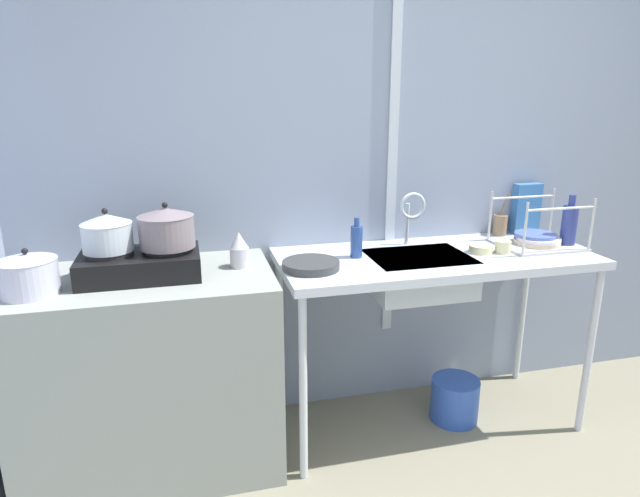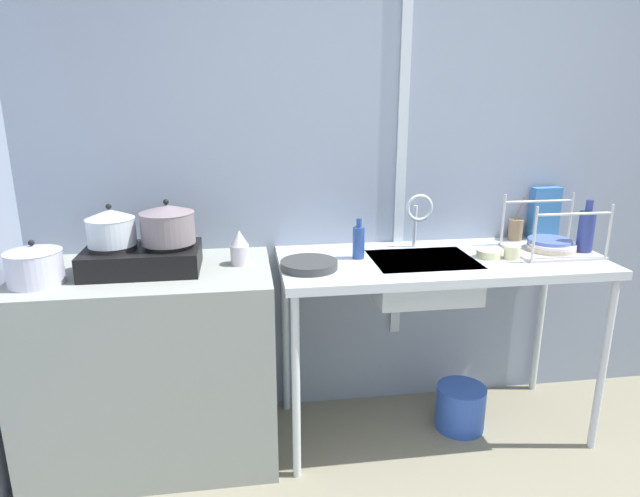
{
  "view_description": "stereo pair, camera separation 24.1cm",
  "coord_description": "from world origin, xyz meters",
  "px_view_note": "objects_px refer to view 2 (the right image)",
  "views": [
    {
      "loc": [
        -1.19,
        -0.88,
        1.63
      ],
      "look_at": [
        -0.62,
        1.38,
        0.97
      ],
      "focal_mm": 30.39,
      "sensor_mm": 36.0,
      "label": 1
    },
    {
      "loc": [
        -0.96,
        -0.92,
        1.63
      ],
      "look_at": [
        -0.62,
        1.38,
        0.97
      ],
      "focal_mm": 30.39,
      "sensor_mm": 36.0,
      "label": 2
    }
  ],
  "objects_px": {
    "stove": "(143,258)",
    "cereal_box": "(544,213)",
    "bottle_by_rack": "(586,231)",
    "pot_on_left_burner": "(111,227)",
    "percolator": "(240,248)",
    "sink_basin": "(422,277)",
    "faucet": "(419,212)",
    "small_bowl_on_drainboard": "(489,254)",
    "cup_by_rack": "(512,252)",
    "pot_on_right_burner": "(168,224)",
    "pot_beside_stove": "(35,265)",
    "bottle_by_sink": "(359,242)",
    "dish_rack": "(551,245)",
    "frying_pan": "(309,265)",
    "bucket_on_floor": "(460,407)",
    "utensil_jar": "(515,229)"
  },
  "relations": [
    {
      "from": "bottle_by_rack",
      "to": "bottle_by_sink",
      "type": "bearing_deg",
      "value": 175.65
    },
    {
      "from": "sink_basin",
      "to": "bottle_by_sink",
      "type": "xyz_separation_m",
      "value": [
        -0.29,
        0.06,
        0.17
      ]
    },
    {
      "from": "pot_beside_stove",
      "to": "pot_on_left_burner",
      "type": "bearing_deg",
      "value": 21.96
    },
    {
      "from": "cup_by_rack",
      "to": "bucket_on_floor",
      "type": "height_order",
      "value": "cup_by_rack"
    },
    {
      "from": "pot_on_right_burner",
      "to": "cup_by_rack",
      "type": "bearing_deg",
      "value": -2.01
    },
    {
      "from": "cup_by_rack",
      "to": "utensil_jar",
      "type": "distance_m",
      "value": 0.36
    },
    {
      "from": "cereal_box",
      "to": "bottle_by_rack",
      "type": "bearing_deg",
      "value": -83.25
    },
    {
      "from": "dish_rack",
      "to": "pot_on_left_burner",
      "type": "bearing_deg",
      "value": -179.61
    },
    {
      "from": "dish_rack",
      "to": "cereal_box",
      "type": "xyz_separation_m",
      "value": [
        0.1,
        0.25,
        0.1
      ]
    },
    {
      "from": "frying_pan",
      "to": "bottle_by_rack",
      "type": "bearing_deg",
      "value": 1.75
    },
    {
      "from": "percolator",
      "to": "faucet",
      "type": "bearing_deg",
      "value": 8.26
    },
    {
      "from": "pot_beside_stove",
      "to": "cereal_box",
      "type": "bearing_deg",
      "value": 8.95
    },
    {
      "from": "utensil_jar",
      "to": "frying_pan",
      "type": "bearing_deg",
      "value": -163.82
    },
    {
      "from": "faucet",
      "to": "dish_rack",
      "type": "xyz_separation_m",
      "value": [
        0.62,
        -0.15,
        -0.15
      ]
    },
    {
      "from": "faucet",
      "to": "small_bowl_on_drainboard",
      "type": "distance_m",
      "value": 0.38
    },
    {
      "from": "bottle_by_rack",
      "to": "percolator",
      "type": "bearing_deg",
      "value": 177.64
    },
    {
      "from": "bucket_on_floor",
      "to": "pot_on_right_burner",
      "type": "bearing_deg",
      "value": 178.89
    },
    {
      "from": "pot_on_left_burner",
      "to": "small_bowl_on_drainboard",
      "type": "xyz_separation_m",
      "value": [
        1.68,
        -0.02,
        -0.18
      ]
    },
    {
      "from": "bottle_by_sink",
      "to": "bottle_by_rack",
      "type": "relative_size",
      "value": 0.73
    },
    {
      "from": "stove",
      "to": "pot_on_left_burner",
      "type": "bearing_deg",
      "value": 180.0
    },
    {
      "from": "stove",
      "to": "sink_basin",
      "type": "bearing_deg",
      "value": -0.3
    },
    {
      "from": "cereal_box",
      "to": "bottle_by_sink",
      "type": "bearing_deg",
      "value": -170.37
    },
    {
      "from": "utensil_jar",
      "to": "bottle_by_rack",
      "type": "bearing_deg",
      "value": -55.0
    },
    {
      "from": "faucet",
      "to": "frying_pan",
      "type": "distance_m",
      "value": 0.63
    },
    {
      "from": "pot_on_left_burner",
      "to": "utensil_jar",
      "type": "height_order",
      "value": "pot_on_left_burner"
    },
    {
      "from": "sink_basin",
      "to": "dish_rack",
      "type": "relative_size",
      "value": 1.23
    },
    {
      "from": "percolator",
      "to": "dish_rack",
      "type": "height_order",
      "value": "dish_rack"
    },
    {
      "from": "bucket_on_floor",
      "to": "percolator",
      "type": "bearing_deg",
      "value": 176.66
    },
    {
      "from": "frying_pan",
      "to": "small_bowl_on_drainboard",
      "type": "height_order",
      "value": "same"
    },
    {
      "from": "pot_on_left_burner",
      "to": "cereal_box",
      "type": "relative_size",
      "value": 0.74
    },
    {
      "from": "pot_beside_stove",
      "to": "percolator",
      "type": "distance_m",
      "value": 0.82
    },
    {
      "from": "sink_basin",
      "to": "frying_pan",
      "type": "distance_m",
      "value": 0.55
    },
    {
      "from": "dish_rack",
      "to": "bucket_on_floor",
      "type": "xyz_separation_m",
      "value": [
        -0.41,
        -0.04,
        -0.82
      ]
    },
    {
      "from": "faucet",
      "to": "utensil_jar",
      "type": "xyz_separation_m",
      "value": [
        0.56,
        0.09,
        -0.13
      ]
    },
    {
      "from": "percolator",
      "to": "sink_basin",
      "type": "xyz_separation_m",
      "value": [
        0.84,
        -0.04,
        -0.17
      ]
    },
    {
      "from": "cereal_box",
      "to": "utensil_jar",
      "type": "xyz_separation_m",
      "value": [
        -0.16,
        -0.01,
        -0.08
      ]
    },
    {
      "from": "pot_on_right_burner",
      "to": "frying_pan",
      "type": "height_order",
      "value": "pot_on_right_burner"
    },
    {
      "from": "stove",
      "to": "cereal_box",
      "type": "relative_size",
      "value": 1.78
    },
    {
      "from": "pot_on_right_burner",
      "to": "bottle_by_rack",
      "type": "xyz_separation_m",
      "value": [
        1.92,
        -0.03,
        -0.09
      ]
    },
    {
      "from": "percolator",
      "to": "bucket_on_floor",
      "type": "relative_size",
      "value": 0.64
    },
    {
      "from": "cereal_box",
      "to": "bucket_on_floor",
      "type": "bearing_deg",
      "value": -152.32
    },
    {
      "from": "pot_beside_stove",
      "to": "frying_pan",
      "type": "height_order",
      "value": "pot_beside_stove"
    },
    {
      "from": "frying_pan",
      "to": "utensil_jar",
      "type": "bearing_deg",
      "value": 16.18
    },
    {
      "from": "dish_rack",
      "to": "small_bowl_on_drainboard",
      "type": "relative_size",
      "value": 3.36
    },
    {
      "from": "bottle_by_rack",
      "to": "cereal_box",
      "type": "relative_size",
      "value": 0.96
    },
    {
      "from": "bottle_by_sink",
      "to": "bucket_on_floor",
      "type": "xyz_separation_m",
      "value": [
        0.53,
        -0.08,
        -0.87
      ]
    },
    {
      "from": "dish_rack",
      "to": "faucet",
      "type": "bearing_deg",
      "value": 166.69
    },
    {
      "from": "sink_basin",
      "to": "bottle_by_sink",
      "type": "bearing_deg",
      "value": 168.81
    },
    {
      "from": "frying_pan",
      "to": "bottle_by_sink",
      "type": "distance_m",
      "value": 0.28
    },
    {
      "from": "cup_by_rack",
      "to": "pot_on_right_burner",
      "type": "bearing_deg",
      "value": 177.99
    }
  ]
}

